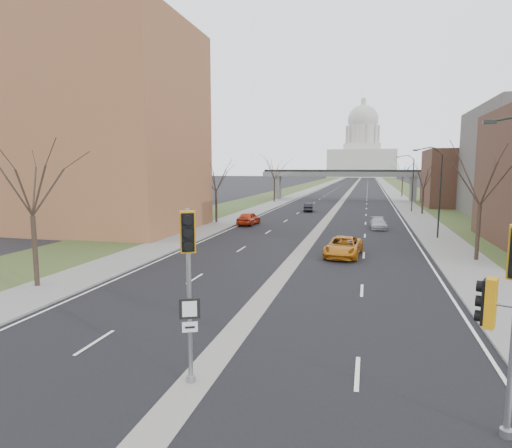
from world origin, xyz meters
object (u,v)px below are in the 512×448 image
at_px(signal_pole_median, 189,265).
at_px(car_right_near, 343,247).
at_px(car_right_mid, 378,223).
at_px(signal_pole_right, 507,294).
at_px(car_left_near, 249,218).
at_px(car_left_far, 308,207).

xyz_separation_m(signal_pole_median, car_right_near, (3.47, 21.54, -3.13)).
distance_m(car_right_near, car_right_mid, 16.59).
relative_size(signal_pole_right, car_right_near, 1.06).
bearing_deg(car_right_mid, car_left_near, 177.83).
xyz_separation_m(car_right_near, car_right_mid, (2.94, 16.33, -0.14)).
relative_size(signal_pole_right, car_right_mid, 1.36).
height_order(signal_pole_right, car_right_mid, signal_pole_right).
relative_size(signal_pole_median, car_left_far, 1.39).
xyz_separation_m(car_left_near, car_right_mid, (15.04, 0.31, -0.18)).
height_order(signal_pole_right, car_right_near, signal_pole_right).
relative_size(car_left_far, car_right_mid, 0.95).
distance_m(car_left_near, car_left_far, 18.42).
height_order(signal_pole_right, car_left_far, signal_pole_right).
distance_m(signal_pole_right, car_right_near, 22.74).
relative_size(car_left_near, car_left_far, 1.16).
relative_size(signal_pole_median, car_left_near, 1.20).
bearing_deg(signal_pole_median, signal_pole_right, -26.73).
bearing_deg(signal_pole_median, car_left_near, 79.20).
bearing_deg(car_left_near, car_left_far, -102.22).
bearing_deg(car_right_near, car_left_near, 132.03).
distance_m(signal_pole_median, car_left_near, 38.66).
bearing_deg(car_left_near, car_right_mid, -176.09).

